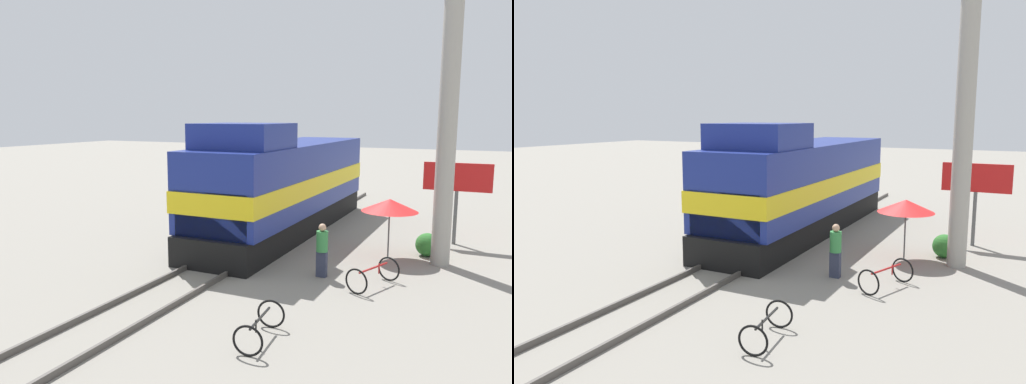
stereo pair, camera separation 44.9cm
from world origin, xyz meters
The scene contains 11 objects.
ground_plane centered at (0.00, 0.00, 0.00)m, with size 120.00×120.00×0.00m, color gray.
rail_near centered at (-0.72, 0.00, 0.07)m, with size 0.08×29.99×0.15m, color #4C4742.
rail_far centered at (0.72, 0.00, 0.07)m, with size 0.08×29.99×0.15m, color #4C4742.
locomotive centered at (0.00, 3.88, 1.93)m, with size 3.02×12.55×4.45m.
utility_pole centered at (6.25, 1.98, 4.83)m, with size 1.80×0.58×9.60m.
vendor_umbrella centered at (4.61, 2.02, 1.78)m, with size 1.85×1.85×1.99m.
billboard_sign centered at (6.44, 4.94, 2.30)m, with size 2.37×0.12×3.01m.
shrub_cluster centered at (5.76, 2.82, 0.39)m, with size 0.78×0.78×0.78m, color #2D722D.
person_bystander centered at (3.25, -0.84, 0.86)m, with size 0.34×0.34×1.60m.
bicycle centered at (4.82, -1.09, 0.36)m, with size 1.23×1.78×0.70m.
bicycle_spare centered at (3.45, -5.49, 0.33)m, with size 0.80×1.55×0.65m.
Camera 1 is at (7.69, -14.42, 4.69)m, focal length 35.00 mm.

